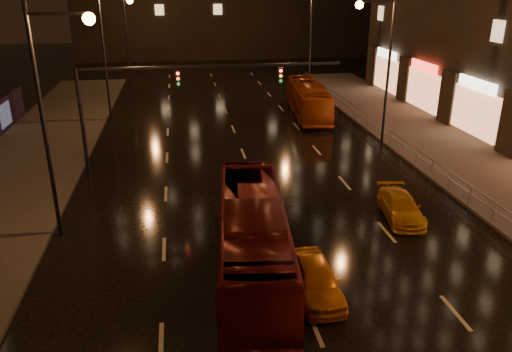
# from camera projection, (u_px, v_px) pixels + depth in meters

# --- Properties ---
(ground) EXTENTS (140.00, 140.00, 0.00)m
(ground) POSITION_uv_depth(u_px,v_px,m) (248.00, 164.00, 31.18)
(ground) COLOR black
(ground) RESTS_ON ground
(sidewalk_right) EXTENTS (7.00, 70.00, 0.15)m
(sidewalk_right) POSITION_uv_depth(u_px,v_px,m) (493.00, 180.00, 28.50)
(sidewalk_right) COLOR #38332D
(sidewalk_right) RESTS_ON ground
(traffic_signal) EXTENTS (15.31, 0.32, 6.20)m
(traffic_signal) POSITION_uv_depth(u_px,v_px,m) (160.00, 91.00, 28.73)
(traffic_signal) COLOR black
(traffic_signal) RESTS_ON ground
(railing_right) EXTENTS (0.05, 56.00, 1.00)m
(railing_right) POSITION_uv_depth(u_px,v_px,m) (417.00, 152.00, 30.48)
(railing_right) COLOR #99999E
(railing_right) RESTS_ON sidewalk_right
(bus_red) EXTENTS (3.61, 10.92, 2.99)m
(bus_red) POSITION_uv_depth(u_px,v_px,m) (253.00, 236.00, 19.20)
(bus_red) COLOR #560E0C
(bus_red) RESTS_ON ground
(bus_curb) EXTENTS (3.32, 10.27, 2.81)m
(bus_curb) POSITION_uv_depth(u_px,v_px,m) (308.00, 99.00, 41.81)
(bus_curb) COLOR #AC4111
(bus_curb) RESTS_ON ground
(taxi_near) EXTENTS (1.61, 3.86, 1.30)m
(taxi_near) POSITION_uv_depth(u_px,v_px,m) (316.00, 279.00, 17.96)
(taxi_near) COLOR orange
(taxi_near) RESTS_ON ground
(taxi_far) EXTENTS (2.12, 4.15, 1.15)m
(taxi_far) POSITION_uv_depth(u_px,v_px,m) (401.00, 207.00, 23.87)
(taxi_far) COLOR orange
(taxi_far) RESTS_ON ground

